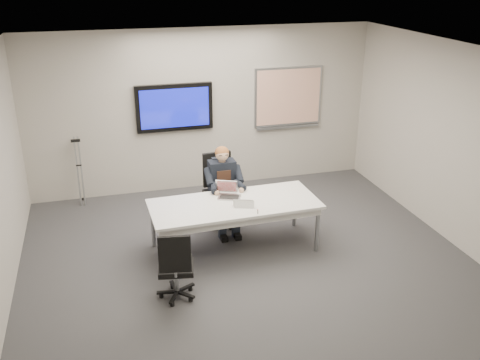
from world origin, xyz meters
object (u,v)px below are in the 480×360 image
object	(u,v)px
office_chair_near	(176,278)
seated_person	(225,198)
laptop	(228,193)
conference_table	(234,208)
office_chair_far	(221,202)

from	to	relation	value
office_chair_near	seated_person	bearing A→B (deg)	-112.61
laptop	conference_table	bearing A→B (deg)	-60.50
conference_table	office_chair_near	world-z (taller)	office_chair_near
office_chair_far	seated_person	distance (m)	0.30
laptop	seated_person	bearing A→B (deg)	107.29
office_chair_near	seated_person	size ratio (longest dim) A/B	0.73
office_chair_near	office_chair_far	bearing A→B (deg)	-108.88
office_chair_near	laptop	bearing A→B (deg)	-118.36
conference_table	office_chair_far	world-z (taller)	office_chair_far
seated_person	laptop	world-z (taller)	seated_person
office_chair_far	office_chair_near	world-z (taller)	office_chair_far
office_chair_far	seated_person	bearing A→B (deg)	-93.09
seated_person	laptop	xyz separation A→B (m)	(-0.04, -0.35, 0.25)
office_chair_far	office_chair_near	bearing A→B (deg)	-122.34
conference_table	seated_person	world-z (taller)	seated_person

